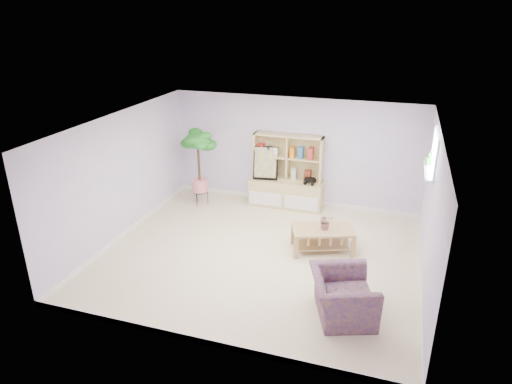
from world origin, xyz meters
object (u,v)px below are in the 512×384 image
(floor_tree, at_px, (199,168))
(armchair, at_px, (343,293))
(coffee_table, at_px, (322,240))
(storage_unit, at_px, (287,172))

(floor_tree, relative_size, armchair, 1.73)
(coffee_table, bearing_deg, armchair, -91.21)
(storage_unit, height_order, coffee_table, storage_unit)
(coffee_table, relative_size, armchair, 1.09)
(armchair, bearing_deg, coffee_table, -0.84)
(floor_tree, xyz_separation_m, armchair, (3.60, -3.06, -0.49))
(storage_unit, distance_m, coffee_table, 2.17)
(storage_unit, bearing_deg, coffee_table, -57.20)
(floor_tree, height_order, armchair, floor_tree)
(coffee_table, relative_size, floor_tree, 0.63)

